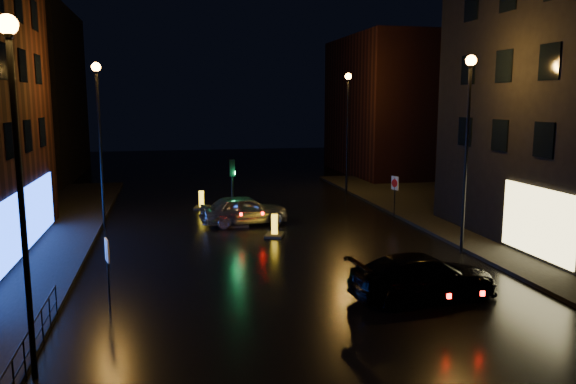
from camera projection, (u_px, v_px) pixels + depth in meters
name	position (u px, v px, depth m)	size (l,w,h in m)	color
ground	(327.00, 320.00, 16.91)	(120.00, 120.00, 0.00)	black
pavement_right	(556.00, 233.00, 27.54)	(12.00, 44.00, 0.15)	black
building_far_left	(23.00, 94.00, 46.19)	(8.00, 16.00, 14.00)	black
building_far_right	(390.00, 106.00, 49.94)	(8.00, 14.00, 12.00)	black
street_lamp_lnear	(17.00, 145.00, 12.45)	(0.44, 0.44, 8.37)	black
street_lamp_lfar	(99.00, 120.00, 27.89)	(0.44, 0.44, 8.37)	black
street_lamp_rnear	(468.00, 124.00, 23.43)	(0.44, 0.44, 8.37)	black
street_lamp_rfar	(348.00, 114.00, 38.86)	(0.44, 0.44, 8.37)	black
traffic_signal	(233.00, 214.00, 30.08)	(1.40, 2.40, 3.45)	black
guard_railing	(33.00, 333.00, 14.16)	(0.05, 6.04, 1.00)	black
silver_hatchback	(244.00, 210.00, 29.75)	(1.87, 4.65, 1.59)	#A6A8AD
dark_sedan	(423.00, 276.00, 18.68)	(2.07, 5.09, 1.48)	black
bollard_near	(275.00, 231.00, 27.31)	(1.20, 1.44, 1.07)	black
bollard_far	(202.00, 204.00, 34.32)	(1.07, 1.38, 1.08)	black
road_sign_left	(107.00, 256.00, 17.71)	(0.19, 0.53, 2.23)	black
road_sign_right	(395.00, 187.00, 31.45)	(0.23, 0.55, 2.33)	black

